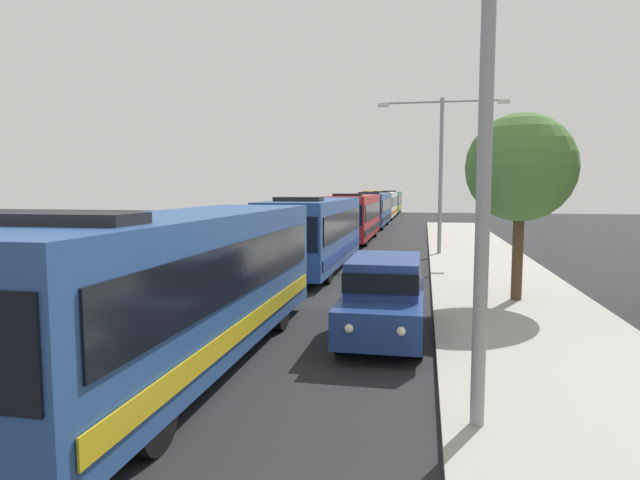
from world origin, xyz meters
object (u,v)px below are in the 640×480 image
at_px(streetlamp_mid, 441,158).
at_px(bus_middle, 354,216).
at_px(streetlamp_near, 487,73).
at_px(bus_lead, 184,283).
at_px(white_suv, 384,294).
at_px(bus_tail_end, 391,201).
at_px(bus_fourth_in_line, 373,208).
at_px(bus_rear, 384,204).
at_px(box_truck_oncoming, 372,200).
at_px(roadside_tree, 521,168).
at_px(bus_second_in_line, 316,231).

bearing_deg(streetlamp_mid, bus_middle, 126.91).
height_order(bus_middle, streetlamp_near, streetlamp_near).
distance_m(bus_lead, white_suv, 4.78).
relative_size(bus_lead, streetlamp_near, 1.37).
height_order(bus_tail_end, streetlamp_mid, streetlamp_mid).
bearing_deg(bus_fourth_in_line, bus_rear, 90.00).
bearing_deg(streetlamp_near, bus_rear, 95.67).
height_order(bus_fourth_in_line, white_suv, bus_fourth_in_line).
xyz_separation_m(box_truck_oncoming, roadside_tree, (10.70, -65.91, 2.41)).
distance_m(bus_fourth_in_line, streetlamp_near, 41.47).
xyz_separation_m(bus_tail_end, roadside_tree, (7.40, -58.61, 2.44)).
height_order(bus_second_in_line, bus_tail_end, same).
bearing_deg(bus_middle, bus_second_in_line, -90.00).
relative_size(bus_lead, roadside_tree, 1.95).
xyz_separation_m(bus_fourth_in_line, box_truck_oncoming, (-3.30, 34.17, 0.03)).
distance_m(bus_second_in_line, streetlamp_mid, 8.65).
distance_m(bus_rear, bus_tail_end, 13.49).
bearing_deg(streetlamp_mid, white_suv, -96.13).
bearing_deg(bus_lead, streetlamp_near, -19.85).
distance_m(bus_middle, streetlamp_mid, 9.61).
xyz_separation_m(streetlamp_mid, roadside_tree, (2.00, -11.49, -0.96)).
bearing_deg(roadside_tree, bus_tail_end, 97.20).
xyz_separation_m(bus_lead, streetlamp_mid, (5.40, 18.78, 3.40)).
height_order(bus_rear, white_suv, bus_rear).
height_order(bus_rear, streetlamp_near, streetlamp_near).
relative_size(streetlamp_near, roadside_tree, 1.43).
height_order(bus_middle, bus_rear, same).
height_order(bus_middle, white_suv, bus_middle).
xyz_separation_m(bus_rear, streetlamp_near, (5.40, -54.36, 3.40)).
bearing_deg(bus_lead, box_truck_oncoming, 92.58).
xyz_separation_m(bus_middle, box_truck_oncoming, (-3.30, 47.24, 0.03)).
height_order(bus_lead, roadside_tree, roadside_tree).
relative_size(bus_fourth_in_line, streetlamp_mid, 1.42).
relative_size(bus_middle, streetlamp_near, 1.35).
bearing_deg(white_suv, box_truck_oncoming, 95.69).
xyz_separation_m(bus_middle, bus_tail_end, (0.00, 39.93, 0.00)).
xyz_separation_m(bus_second_in_line, white_suv, (3.70, -10.00, -0.66)).
bearing_deg(bus_fourth_in_line, bus_second_in_line, -90.00).
height_order(white_suv, box_truck_oncoming, box_truck_oncoming).
relative_size(bus_second_in_line, roadside_tree, 1.91).
relative_size(bus_middle, bus_fourth_in_line, 0.96).
distance_m(bus_fourth_in_line, white_suv, 36.28).
bearing_deg(bus_rear, bus_tail_end, 90.00).
bearing_deg(bus_rear, bus_second_in_line, -90.00).
distance_m(bus_tail_end, white_suv, 63.06).
relative_size(white_suv, box_truck_oncoming, 0.57).
relative_size(bus_lead, bus_tail_end, 0.89).
bearing_deg(bus_tail_end, streetlamp_near, -85.45).
height_order(streetlamp_near, roadside_tree, streetlamp_near).
xyz_separation_m(bus_rear, white_suv, (3.70, -49.46, -0.66)).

